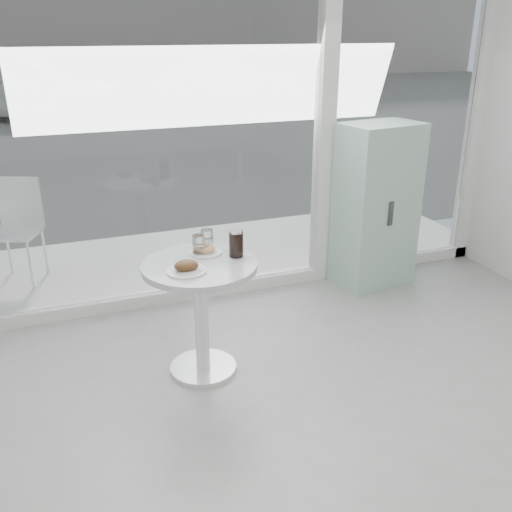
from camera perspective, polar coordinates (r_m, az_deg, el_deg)
name	(u,v)px	position (r m, az deg, el deg)	size (l,w,h in m)	color
storefront	(229,86)	(4.50, -2.69, 16.63)	(5.00, 0.14, 3.00)	white
main_table	(200,295)	(3.63, -5.57, -3.91)	(0.72, 0.72, 0.77)	white
patio_deck	(200,257)	(5.64, -5.64, -0.06)	(5.60, 1.60, 0.05)	white
street	(85,108)	(17.44, -16.69, 14.02)	(40.00, 24.00, 0.00)	#3E3E3E
mint_cabinet	(376,206)	(5.00, 11.90, 4.91)	(0.71, 0.53, 1.40)	#8AB09E
patio_chair	(17,223)	(5.33, -22.76, 3.05)	(0.50, 0.50, 0.89)	white
car_white	(30,87)	(15.63, -21.70, 15.40)	(1.78, 4.42, 1.51)	silver
car_silver	(227,80)	(17.41, -2.96, 17.15)	(1.46, 4.18, 1.38)	#A2A5AA
plate_fritter	(187,267)	(3.41, -6.93, -1.13)	(0.24, 0.24, 0.07)	white
plate_donut	(205,250)	(3.68, -5.08, 0.56)	(0.21, 0.21, 0.05)	white
water_tumbler_a	(199,246)	(3.64, -5.75, 0.98)	(0.08, 0.08, 0.13)	white
water_tumbler_b	(207,240)	(3.74, -4.90, 1.57)	(0.08, 0.08, 0.13)	white
cola_glass	(236,244)	(3.60, -1.99, 1.22)	(0.09, 0.09, 0.17)	white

